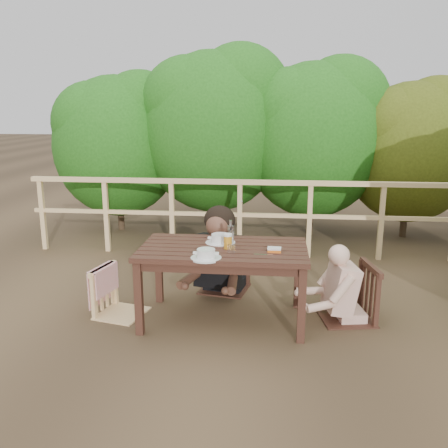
# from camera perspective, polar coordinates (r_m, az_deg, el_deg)

# --- Properties ---
(ground) EXTENTS (60.00, 60.00, 0.00)m
(ground) POSITION_cam_1_polar(r_m,az_deg,el_deg) (4.50, -0.07, -11.35)
(ground) COLOR brown
(ground) RESTS_ON ground
(table) EXTENTS (1.48, 0.84, 0.69)m
(table) POSITION_cam_1_polar(r_m,az_deg,el_deg) (4.37, -0.07, -7.27)
(table) COLOR #341C14
(table) RESTS_ON ground
(chair_left) EXTENTS (0.51, 0.51, 0.86)m
(chair_left) POSITION_cam_1_polar(r_m,az_deg,el_deg) (4.56, -12.37, -5.57)
(chair_left) COLOR #DEB579
(chair_left) RESTS_ON ground
(chair_far) EXTENTS (0.56, 0.56, 0.97)m
(chair_far) POSITION_cam_1_polar(r_m,az_deg,el_deg) (5.04, 0.07, -2.69)
(chair_far) COLOR #341C14
(chair_far) RESTS_ON ground
(chair_right) EXTENTS (0.56, 0.56, 0.98)m
(chair_right) POSITION_cam_1_polar(r_m,az_deg,el_deg) (4.49, 14.67, -5.16)
(chair_right) COLOR #341C14
(chair_right) RESTS_ON ground
(woman) EXTENTS (0.71, 0.81, 1.45)m
(woman) POSITION_cam_1_polar(r_m,az_deg,el_deg) (5.00, 0.10, 0.01)
(woman) COLOR black
(woman) RESTS_ON ground
(diner_right) EXTENTS (0.66, 0.57, 1.18)m
(diner_right) POSITION_cam_1_polar(r_m,az_deg,el_deg) (4.47, 15.13, -3.95)
(diner_right) COLOR #DBA995
(diner_right) RESTS_ON ground
(railing) EXTENTS (5.60, 0.10, 1.01)m
(railing) POSITION_cam_1_polar(r_m,az_deg,el_deg) (6.23, 1.89, 0.72)
(railing) COLOR #DEB579
(railing) RESTS_ON ground
(hedge_row) EXTENTS (6.60, 1.60, 3.80)m
(hedge_row) POSITION_cam_1_polar(r_m,az_deg,el_deg) (7.25, 5.95, 13.61)
(hedge_row) COLOR #1C5213
(hedge_row) RESTS_ON ground
(soup_near) EXTENTS (0.26, 0.26, 0.09)m
(soup_near) POSITION_cam_1_polar(r_m,az_deg,el_deg) (3.96, -2.17, -3.62)
(soup_near) COLOR white
(soup_near) RESTS_ON table
(soup_far) EXTENTS (0.28, 0.28, 0.09)m
(soup_far) POSITION_cam_1_polar(r_m,az_deg,el_deg) (4.39, -0.44, -1.80)
(soup_far) COLOR silver
(soup_far) RESTS_ON table
(beer_glass) EXTENTS (0.08, 0.08, 0.15)m
(beer_glass) POSITION_cam_1_polar(r_m,az_deg,el_deg) (4.19, 0.46, -2.15)
(beer_glass) COLOR orange
(beer_glass) RESTS_ON table
(bottle) EXTENTS (0.06, 0.06, 0.25)m
(bottle) POSITION_cam_1_polar(r_m,az_deg,el_deg) (4.26, 0.79, -1.18)
(bottle) COLOR silver
(bottle) RESTS_ON table
(tumbler) EXTENTS (0.07, 0.07, 0.08)m
(tumbler) POSITION_cam_1_polar(r_m,az_deg,el_deg) (4.08, 0.91, -3.07)
(tumbler) COLOR silver
(tumbler) RESTS_ON table
(butter_tub) EXTENTS (0.12, 0.09, 0.05)m
(butter_tub) POSITION_cam_1_polar(r_m,az_deg,el_deg) (4.13, 6.03, -3.17)
(butter_tub) COLOR white
(butter_tub) RESTS_ON table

